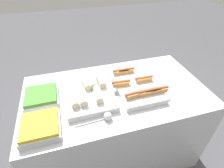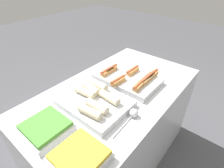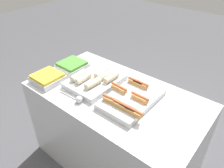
{
  "view_description": "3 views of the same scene",
  "coord_description": "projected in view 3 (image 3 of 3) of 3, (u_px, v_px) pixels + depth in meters",
  "views": [
    {
      "loc": [
        -0.34,
        -1.06,
        1.82
      ],
      "look_at": [
        -0.04,
        0.0,
        0.96
      ],
      "focal_mm": 28.0,
      "sensor_mm": 36.0,
      "label": 1
    },
    {
      "loc": [
        -0.88,
        -0.7,
        1.71
      ],
      "look_at": [
        -0.04,
        0.0,
        0.96
      ],
      "focal_mm": 28.0,
      "sensor_mm": 36.0,
      "label": 2
    },
    {
      "loc": [
        0.92,
        -1.15,
        1.98
      ],
      "look_at": [
        -0.04,
        0.0,
        0.96
      ],
      "focal_mm": 35.0,
      "sensor_mm": 36.0,
      "label": 3
    }
  ],
  "objects": [
    {
      "name": "tray_side_back",
      "position": [
        72.0,
        66.0,
        2.16
      ],
      "size": [
        0.25,
        0.25,
        0.07
      ],
      "color": "silver",
      "rests_on": "counter"
    },
    {
      "name": "ground_plane",
      "position": [
        115.0,
        159.0,
        2.33
      ],
      "size": [
        12.0,
        12.0,
        0.0
      ],
      "primitive_type": "plane",
      "color": "#4C4C51"
    },
    {
      "name": "serving_spoon_near",
      "position": [
        78.0,
        99.0,
        1.73
      ],
      "size": [
        0.26,
        0.06,
        0.06
      ],
      "color": "silver",
      "rests_on": "counter"
    },
    {
      "name": "counter",
      "position": [
        115.0,
        130.0,
        2.09
      ],
      "size": [
        1.51,
        0.84,
        0.88
      ],
      "color": "silver",
      "rests_on": "ground_plane"
    },
    {
      "name": "tray_side_front",
      "position": [
        48.0,
        78.0,
        1.97
      ],
      "size": [
        0.25,
        0.25,
        0.07
      ],
      "color": "silver",
      "rests_on": "counter"
    },
    {
      "name": "tray_wraps",
      "position": [
        95.0,
        80.0,
        1.94
      ],
      "size": [
        0.37,
        0.48,
        0.1
      ],
      "color": "silver",
      "rests_on": "counter"
    },
    {
      "name": "tray_hotdogs",
      "position": [
        131.0,
        98.0,
        1.73
      ],
      "size": [
        0.41,
        0.52,
        0.1
      ],
      "color": "silver",
      "rests_on": "counter"
    }
  ]
}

